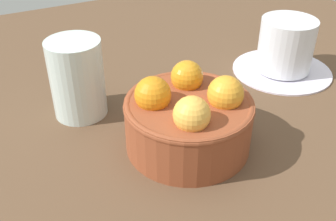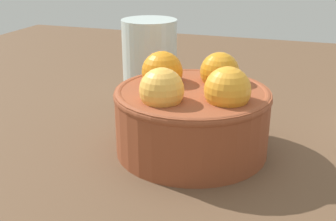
{
  "view_description": "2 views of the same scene",
  "coord_description": "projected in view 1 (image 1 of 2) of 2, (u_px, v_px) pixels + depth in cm",
  "views": [
    {
      "loc": [
        34.08,
        -20.5,
        31.63
      ],
      "look_at": [
        -1.58,
        -1.96,
        4.88
      ],
      "focal_mm": 42.74,
      "sensor_mm": 36.0,
      "label": 1
    },
    {
      "loc": [
        37.76,
        10.05,
        19.6
      ],
      "look_at": [
        1.63,
        -2.0,
        4.68
      ],
      "focal_mm": 44.64,
      "sensor_mm": 36.0,
      "label": 2
    }
  ],
  "objects": [
    {
      "name": "coffee_cup",
      "position": [
        285.0,
        50.0,
        0.65
      ],
      "size": [
        16.24,
        16.24,
        9.02
      ],
      "color": "white",
      "rests_on": "ground_plane"
    },
    {
      "name": "water_glass",
      "position": [
        77.0,
        78.0,
        0.54
      ],
      "size": [
        7.33,
        7.33,
        10.87
      ],
      "primitive_type": "cylinder",
      "color": "silver",
      "rests_on": "ground_plane"
    },
    {
      "name": "ground_plane",
      "position": [
        187.0,
        159.0,
        0.52
      ],
      "size": [
        118.84,
        119.43,
        4.65
      ],
      "primitive_type": "cube",
      "color": "brown"
    },
    {
      "name": "terracotta_bowl",
      "position": [
        188.0,
        118.0,
        0.48
      ],
      "size": [
        15.62,
        15.62,
        9.65
      ],
      "color": "brown",
      "rests_on": "ground_plane"
    }
  ]
}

